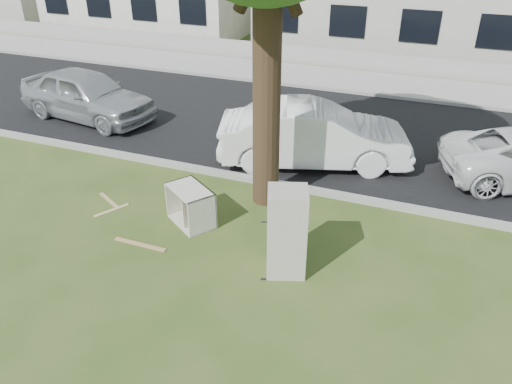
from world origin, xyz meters
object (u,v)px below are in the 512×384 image
at_px(cabinet, 191,206).
at_px(car_center, 314,135).
at_px(car_left, 87,95).
at_px(fridge, 287,232).

xyz_separation_m(cabinet, car_center, (1.47, 3.45, 0.36)).
distance_m(cabinet, car_center, 3.76).
height_order(cabinet, car_left, car_left).
distance_m(cabinet, car_left, 6.79).
distance_m(fridge, cabinet, 2.35).
bearing_deg(car_left, car_center, -85.90).
height_order(car_center, car_left, car_center).
xyz_separation_m(fridge, car_left, (-7.70, 4.71, -0.05)).
relative_size(fridge, cabinet, 1.60).
height_order(fridge, cabinet, fridge).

